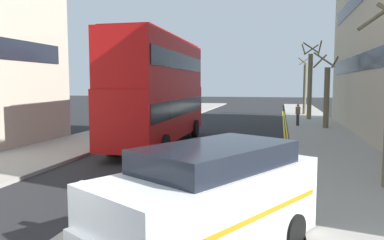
{
  "coord_description": "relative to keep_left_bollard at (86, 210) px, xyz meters",
  "views": [
    {
      "loc": [
        3.93,
        -3.42,
        3.24
      ],
      "look_at": [
        0.5,
        11.0,
        1.8
      ],
      "focal_mm": 34.77,
      "sensor_mm": 36.0,
      "label": 1
    }
  ],
  "objects": [
    {
      "name": "double_decker_bus_away",
      "position": [
        -2.32,
        11.9,
        2.42
      ],
      "size": [
        2.97,
        10.86,
        5.64
      ],
      "color": "#B20F0F",
      "rests_on": "ground"
    },
    {
      "name": "keep_left_bollard",
      "position": [
        0.0,
        0.0,
        0.0
      ],
      "size": [
        0.36,
        0.28,
        1.11
      ],
      "color": "silver",
      "rests_on": "traffic_island"
    },
    {
      "name": "street_tree_mid",
      "position": [
        6.43,
        27.43,
        2.71
      ],
      "size": [
        1.64,
        1.59,
        6.8
      ],
      "color": "#6B6047",
      "rests_on": "sidewalk_right"
    },
    {
      "name": "kerb_line_outer",
      "position": [
        4.4,
        10.56,
        -0.6
      ],
      "size": [
        0.1,
        56.0,
        0.01
      ],
      "primitive_type": "cube",
      "color": "yellow",
      "rests_on": "ground"
    },
    {
      "name": "street_tree_far",
      "position": [
        6.36,
        33.0,
        2.36
      ],
      "size": [
        1.56,
        1.42,
        6.04
      ],
      "color": "#6B6047",
      "rests_on": "sidewalk_right"
    },
    {
      "name": "taxi_minivan",
      "position": [
        2.68,
        -0.34,
        0.46
      ],
      "size": [
        4.01,
        5.1,
        2.12
      ],
      "color": "white",
      "rests_on": "ground"
    },
    {
      "name": "street_tree_distant",
      "position": [
        7.09,
        20.87,
        1.9
      ],
      "size": [
        1.7,
        2.04,
        5.31
      ],
      "color": "#6B6047",
      "rests_on": "sidewalk_right"
    },
    {
      "name": "traffic_island",
      "position": [
        0.0,
        0.0,
        -0.56
      ],
      "size": [
        1.1,
        2.2,
        0.1
      ],
      "primitive_type": "cube",
      "color": "#9E9991",
      "rests_on": "ground"
    },
    {
      "name": "pedestrian_far",
      "position": [
        5.23,
        21.79,
        0.38
      ],
      "size": [
        0.34,
        0.22,
        1.62
      ],
      "color": "#2D2D38",
      "rests_on": "sidewalk_right"
    },
    {
      "name": "sidewalk_right",
      "position": [
        6.5,
        12.56,
        -0.54
      ],
      "size": [
        4.0,
        80.0,
        0.14
      ],
      "primitive_type": "cube",
      "color": "#9E9991",
      "rests_on": "ground"
    },
    {
      "name": "kerb_line_inner",
      "position": [
        4.24,
        10.56,
        -0.6
      ],
      "size": [
        0.1,
        56.0,
        0.01
      ],
      "primitive_type": "cube",
      "color": "yellow",
      "rests_on": "ground"
    },
    {
      "name": "sidewalk_left",
      "position": [
        -6.5,
        12.56,
        -0.54
      ],
      "size": [
        4.0,
        80.0,
        0.14
      ],
      "primitive_type": "cube",
      "color": "#9E9991",
      "rests_on": "ground"
    }
  ]
}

